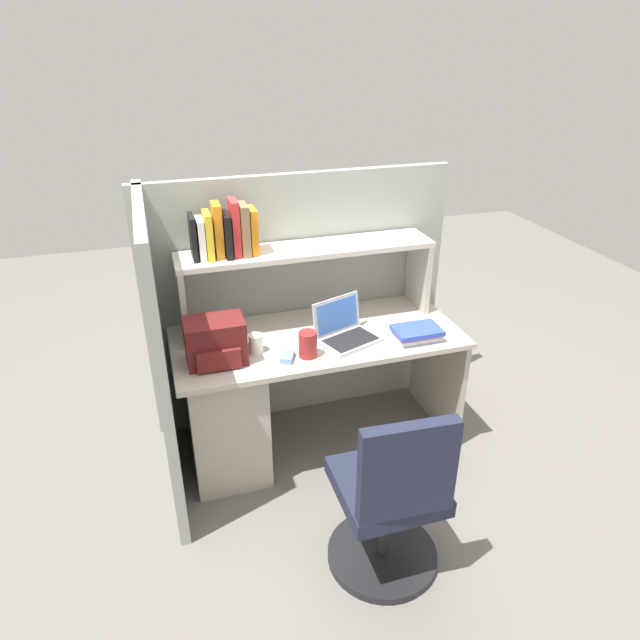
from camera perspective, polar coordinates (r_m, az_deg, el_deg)
The scene contains 13 objects.
ground_plane at distance 3.57m, azimuth -0.24°, elevation -11.88°, with size 8.00×8.00×0.00m, color slate.
desk at distance 3.26m, azimuth -6.87°, elevation -7.54°, with size 1.60×0.70×0.73m.
cubicle_partition_rear at distance 3.47m, azimuth -2.10°, elevation 1.97°, with size 1.84×0.05×1.55m, color #939991.
cubicle_partition_left at distance 3.00m, azimuth -15.75°, elevation -3.46°, with size 0.05×1.06×1.55m, color #939991.
overhead_hutch at distance 3.19m, azimuth -1.33°, elevation 5.67°, with size 1.44×0.28×0.45m.
reference_books_on_shelf at distance 3.03m, azimuth -9.49°, elevation 8.68°, with size 0.34×0.18×0.29m.
laptop at distance 3.11m, azimuth 2.51°, elevation -1.11°, with size 0.38×0.34×0.22m.
backpack at distance 2.92m, azimuth -10.45°, elevation -2.18°, with size 0.30×0.22×0.23m.
computer_mouse at distance 2.93m, azimuth -3.30°, elevation -3.72°, with size 0.06×0.10×0.03m, color #7299C6.
paper_cup at distance 3.00m, azimuth -6.47°, elevation -2.34°, with size 0.08×0.08×0.10m, color white.
snack_canister at distance 2.94m, azimuth -1.23°, elevation -2.45°, with size 0.10×0.10×0.14m, color maroon.
desk_book_stack at distance 3.16m, azimuth 9.65°, elevation -1.31°, with size 0.26×0.17×0.07m.
office_chair at distance 2.63m, azimuth 7.08°, elevation -17.87°, with size 0.52×0.52×0.93m.
Camera 1 is at (-0.81, -2.66, 2.24)m, focal length 31.89 mm.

